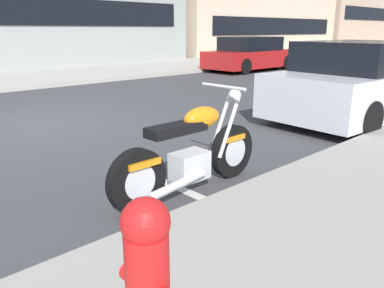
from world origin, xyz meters
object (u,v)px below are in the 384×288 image
car_opposite_curb (251,55)px  fire_hydrant (147,271)px  parked_car_near_corner (362,83)px  parked_motorcycle (191,154)px

car_opposite_curb → fire_hydrant: size_ratio=5.34×
parked_car_near_corner → fire_hydrant: size_ratio=5.43×
parked_car_near_corner → car_opposite_curb: 9.38m
parked_car_near_corner → fire_hydrant: parked_car_near_corner is taller
car_opposite_curb → fire_hydrant: car_opposite_curb is taller
parked_car_near_corner → parked_motorcycle: bearing=-172.0°
parked_motorcycle → parked_car_near_corner: size_ratio=0.45×
parked_motorcycle → parked_car_near_corner: 4.97m
parked_motorcycle → car_opposite_curb: car_opposite_curb is taller
parked_car_near_corner → car_opposite_curb: parked_car_near_corner is taller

